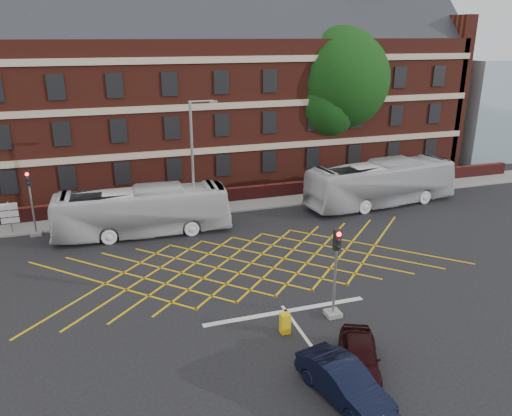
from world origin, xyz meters
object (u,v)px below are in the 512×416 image
object	(u,v)px
bus_left	(142,211)
direction_signs	(9,214)
car_navy	(344,382)
deciduous_tree	(337,87)
traffic_light_far	(33,209)
bus_right	(381,183)
traffic_light_near	(335,281)
street_lamp	(195,186)
utility_cabinet	(285,323)
car_maroon	(359,356)

from	to	relation	value
bus_left	direction_signs	xyz separation A→B (m)	(-8.18, 2.62, -0.19)
car_navy	deciduous_tree	size ratio (longest dim) A/B	0.31
car_navy	traffic_light_far	xyz separation A→B (m)	(-11.79, 20.02, 1.09)
bus_right	traffic_light_near	world-z (taller)	traffic_light_near
bus_right	traffic_light_far	size ratio (longest dim) A/B	2.83
traffic_light_near	street_lamp	xyz separation A→B (m)	(-3.73, 13.23, 1.08)
car_navy	utility_cabinet	bearing A→B (deg)	83.08
car_navy	car_maroon	distance (m)	1.83
bus_right	car_maroon	xyz separation A→B (m)	(-11.39, -17.23, -1.05)
utility_cabinet	traffic_light_near	bearing A→B (deg)	13.15
traffic_light_near	utility_cabinet	distance (m)	2.99
traffic_light_far	direction_signs	distance (m)	1.67
car_maroon	direction_signs	xyz separation A→B (m)	(-14.61, 19.38, 0.75)
deciduous_tree	traffic_light_far	size ratio (longest dim) A/B	3.07
bus_left	bus_right	xyz separation A→B (m)	(17.82, 0.47, 0.12)
bus_left	utility_cabinet	size ratio (longest dim) A/B	12.26
bus_left	street_lamp	distance (m)	3.76
deciduous_tree	utility_cabinet	size ratio (longest dim) A/B	14.34
bus_left	utility_cabinet	bearing A→B (deg)	-158.51
car_maroon	traffic_light_near	size ratio (longest dim) A/B	0.87
deciduous_tree	traffic_light_far	xyz separation A→B (m)	(-25.16, -7.92, -6.17)
car_maroon	traffic_light_near	world-z (taller)	traffic_light_near
utility_cabinet	direction_signs	bearing A→B (deg)	128.48
bus_left	deciduous_tree	distance (m)	21.91
traffic_light_near	street_lamp	size ratio (longest dim) A/B	0.51
bus_left	street_lamp	world-z (taller)	street_lamp
bus_left	car_navy	bearing A→B (deg)	-161.63
direction_signs	utility_cabinet	world-z (taller)	direction_signs
car_maroon	direction_signs	size ratio (longest dim) A/B	1.69
street_lamp	direction_signs	size ratio (longest dim) A/B	3.82
car_maroon	traffic_light_far	size ratio (longest dim) A/B	0.87
bus_right	car_maroon	bearing A→B (deg)	140.39
bus_left	traffic_light_near	world-z (taller)	traffic_light_near
car_navy	deciduous_tree	xyz separation A→B (m)	(13.37, 27.94, 7.26)
street_lamp	direction_signs	xyz separation A→B (m)	(-11.71, 2.28, -1.47)
car_navy	car_maroon	size ratio (longest dim) A/B	1.11
bus_right	deciduous_tree	size ratio (longest dim) A/B	0.92
traffic_light_near	direction_signs	xyz separation A→B (m)	(-15.44, 15.51, -0.39)
bus_right	traffic_light_far	xyz separation A→B (m)	(-24.50, 1.52, 0.08)
bus_left	street_lamp	bearing A→B (deg)	-81.96
traffic_light_near	direction_signs	bearing A→B (deg)	134.86
deciduous_tree	traffic_light_near	bearing A→B (deg)	-116.22
street_lamp	traffic_light_near	bearing A→B (deg)	-74.25
bus_left	traffic_light_far	world-z (taller)	traffic_light_far
deciduous_tree	traffic_light_near	size ratio (longest dim) A/B	3.07
bus_left	traffic_light_near	bearing A→B (deg)	-148.08
car_maroon	deciduous_tree	world-z (taller)	deciduous_tree
traffic_light_far	bus_right	bearing A→B (deg)	-3.54
bus_left	bus_right	bearing A→B (deg)	-85.94
bus_right	car_navy	world-z (taller)	bus_right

